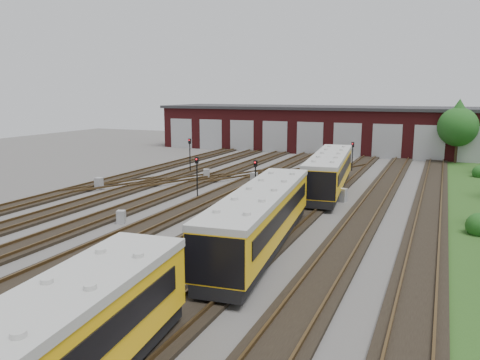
% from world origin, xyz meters
% --- Properties ---
extents(ground, '(120.00, 120.00, 0.00)m').
position_xyz_m(ground, '(0.00, 0.00, 0.00)').
color(ground, '#4D4B48').
rests_on(ground, ground).
extents(track_network, '(30.40, 70.00, 0.33)m').
position_xyz_m(track_network, '(-0.17, 0.59, 0.11)').
color(track_network, black).
rests_on(track_network, ground).
extents(maintenance_shed, '(51.00, 12.50, 6.35)m').
position_xyz_m(maintenance_shed, '(-0.01, 39.97, 3.20)').
color(maintenance_shed, '#561517').
rests_on(maintenance_shed, ground).
extents(metro_train, '(4.22, 46.61, 2.98)m').
position_xyz_m(metro_train, '(6.00, -5.23, 1.86)').
color(metro_train, black).
rests_on(metro_train, ground).
extents(signal_mast_0, '(0.27, 0.25, 3.62)m').
position_xyz_m(signal_mast_0, '(-9.56, 14.64, 2.30)').
color(signal_mast_0, black).
rests_on(signal_mast_0, ground).
extents(signal_mast_1, '(0.27, 0.26, 3.31)m').
position_xyz_m(signal_mast_1, '(-3.19, 4.53, 2.11)').
color(signal_mast_1, black).
rests_on(signal_mast_1, ground).
extents(signal_mast_2, '(0.28, 0.27, 3.20)m').
position_xyz_m(signal_mast_2, '(5.88, 21.88, 2.05)').
color(signal_mast_2, black).
rests_on(signal_mast_2, ground).
extents(signal_mast_3, '(0.26, 0.24, 3.07)m').
position_xyz_m(signal_mast_3, '(1.11, 6.26, 1.98)').
color(signal_mast_3, black).
rests_on(signal_mast_3, ground).
extents(relay_cabinet_0, '(0.64, 0.54, 1.04)m').
position_xyz_m(relay_cabinet_0, '(-12.70, 4.13, 0.52)').
color(relay_cabinet_0, '#9A9C9F').
rests_on(relay_cabinet_0, ground).
extents(relay_cabinet_1, '(0.72, 0.67, 0.96)m').
position_xyz_m(relay_cabinet_1, '(-6.50, 12.46, 0.48)').
color(relay_cabinet_1, '#9A9C9F').
rests_on(relay_cabinet_1, ground).
extents(relay_cabinet_2, '(0.64, 0.59, 0.87)m').
position_xyz_m(relay_cabinet_2, '(-4.12, -3.93, 0.44)').
color(relay_cabinet_2, '#9A9C9F').
rests_on(relay_cabinet_2, ground).
extents(relay_cabinet_3, '(0.65, 0.58, 0.94)m').
position_xyz_m(relay_cabinet_3, '(-1.52, 12.55, 0.47)').
color(relay_cabinet_3, '#9A9C9F').
rests_on(relay_cabinet_3, ground).
extents(relay_cabinet_4, '(0.73, 0.65, 1.05)m').
position_xyz_m(relay_cabinet_4, '(7.67, 7.91, 0.52)').
color(relay_cabinet_4, '#9A9C9F').
rests_on(relay_cabinet_4, ground).
extents(tree_0, '(4.59, 4.59, 7.61)m').
position_xyz_m(tree_0, '(16.00, 33.26, 4.89)').
color(tree_0, '#2F2315').
rests_on(tree_0, ground).
extents(bush_0, '(1.56, 1.56, 1.56)m').
position_xyz_m(bush_0, '(16.86, 2.59, 0.78)').
color(bush_0, '#154915').
rests_on(bush_0, ground).
extents(bush_1, '(1.42, 1.42, 1.42)m').
position_xyz_m(bush_1, '(18.09, 23.88, 0.71)').
color(bush_1, '#154915').
rests_on(bush_1, ground).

